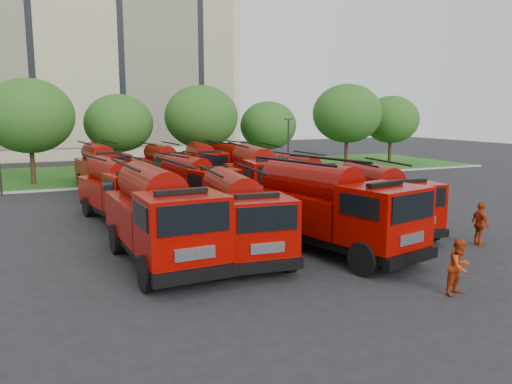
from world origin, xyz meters
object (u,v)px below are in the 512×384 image
fire_truck_0 (160,216)px  firefighter_3 (341,221)px  fire_truck_9 (164,166)px  firefighter_2 (479,245)px  fire_truck_1 (238,215)px  fire_truck_5 (195,184)px  fire_truck_6 (259,177)px  firefighter_1 (458,294)px  fire_truck_3 (381,198)px  firefighter_5 (283,201)px  fire_truck_10 (203,165)px  firefighter_4 (133,241)px  fire_truck_7 (306,178)px  firefighter_0 (369,274)px  fire_truck_2 (331,208)px  fire_truck_4 (118,190)px  fire_truck_11 (236,163)px  fire_truck_8 (102,167)px

fire_truck_0 → firefighter_3: bearing=15.4°
fire_truck_9 → firefighter_2: (8.53, -22.21, -1.59)m
fire_truck_0 → firefighter_2: fire_truck_0 is taller
firefighter_2 → firefighter_3: firefighter_2 is taller
fire_truck_0 → fire_truck_1: size_ratio=1.10×
fire_truck_5 → fire_truck_6: size_ratio=0.88×
fire_truck_1 → firefighter_1: (4.78, -6.78, -1.64)m
fire_truck_3 → firefighter_5: 9.08m
fire_truck_10 → firefighter_4: (-7.82, -14.66, -1.65)m
fire_truck_5 → fire_truck_7: fire_truck_5 is taller
fire_truck_7 → firefighter_0: size_ratio=4.01×
fire_truck_2 → fire_truck_7: bearing=51.7°
fire_truck_4 → firefighter_3: size_ratio=4.64×
fire_truck_5 → fire_truck_9: size_ratio=1.01×
fire_truck_3 → fire_truck_7: bearing=91.4°
fire_truck_1 → fire_truck_3: (7.92, 1.32, -0.06)m
firefighter_3 → firefighter_5: 6.48m
fire_truck_11 → firefighter_5: size_ratio=3.95×
fire_truck_3 → fire_truck_6: size_ratio=0.87×
fire_truck_8 → firefighter_1: 27.38m
fire_truck_1 → firefighter_0: (3.40, -4.04, -1.64)m
fire_truck_1 → fire_truck_6: bearing=67.0°
fire_truck_7 → firefighter_2: size_ratio=3.41×
fire_truck_0 → firefighter_0: (6.46, -4.30, -1.81)m
fire_truck_4 → firefighter_4: (-0.09, -4.80, -1.62)m
fire_truck_4 → fire_truck_8: bearing=77.8°
fire_truck_4 → firefighter_5: (10.45, 1.54, -1.62)m
fire_truck_1 → fire_truck_8: fire_truck_8 is taller
firefighter_1 → firefighter_3: size_ratio=1.13×
fire_truck_0 → fire_truck_3: size_ratio=1.13×
fire_truck_7 → fire_truck_9: size_ratio=0.91×
firefighter_0 → fire_truck_3: bearing=40.6°
fire_truck_7 → fire_truck_0: bearing=-143.2°
fire_truck_1 → fire_truck_5: size_ratio=1.02×
fire_truck_6 → firefighter_0: size_ratio=5.12×
fire_truck_2 → fire_truck_10: bearing=74.0°
fire_truck_7 → fire_truck_4: bearing=-176.3°
fire_truck_6 → fire_truck_8: 13.07m
fire_truck_4 → firefighter_4: bearing=-101.4°
fire_truck_7 → fire_truck_8: size_ratio=0.85×
firefighter_1 → fire_truck_7: bearing=65.4°
fire_truck_0 → fire_truck_4: fire_truck_0 is taller
fire_truck_0 → firefighter_2: bearing=-15.9°
fire_truck_10 → firefighter_3: size_ratio=4.66×
fire_truck_4 → fire_truck_11: 15.64m
fire_truck_8 → firefighter_3: size_ratio=4.78×
fire_truck_2 → firefighter_2: (6.43, -1.67, -1.81)m
fire_truck_5 → fire_truck_1: bearing=-107.0°
fire_truck_8 → fire_truck_11: fire_truck_8 is taller
fire_truck_6 → fire_truck_9: (-3.26, 10.55, -0.23)m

